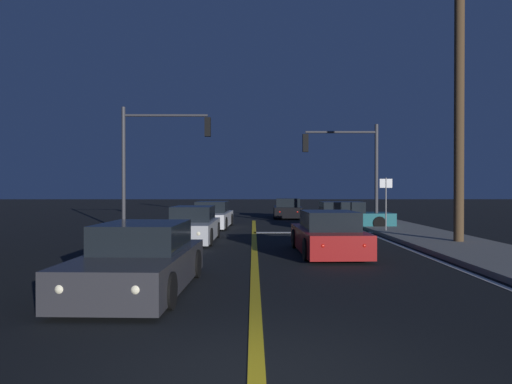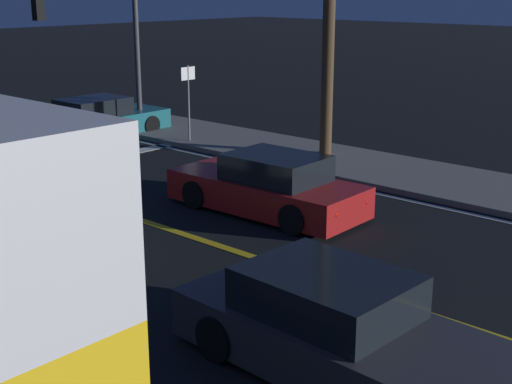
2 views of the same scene
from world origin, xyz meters
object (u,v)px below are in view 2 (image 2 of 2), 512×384
(car_distant_tail_red, at_px, (269,187))
(car_mid_block_teal, at_px, (99,120))
(car_side_waiting_charcoal, at_px, (339,331))
(street_sign_corner, at_px, (188,92))
(traffic_signal_near_right, at_px, (101,29))

(car_distant_tail_red, xyz_separation_m, car_mid_block_teal, (2.40, 9.50, 0.00))
(car_distant_tail_red, relative_size, car_side_waiting_charcoal, 0.98)
(car_mid_block_teal, relative_size, street_sign_corner, 1.85)
(car_distant_tail_red, bearing_deg, traffic_signal_near_right, 73.13)
(car_distant_tail_red, distance_m, traffic_signal_near_right, 10.03)
(car_mid_block_teal, bearing_deg, traffic_signal_near_right, 20.17)
(car_side_waiting_charcoal, relative_size, car_mid_block_teal, 1.01)
(car_side_waiting_charcoal, bearing_deg, car_mid_block_teal, -113.31)
(car_mid_block_teal, bearing_deg, car_distant_tail_red, -15.63)
(street_sign_corner, bearing_deg, car_mid_block_teal, 111.82)
(car_distant_tail_red, bearing_deg, car_mid_block_teal, 74.02)
(car_distant_tail_red, relative_size, street_sign_corner, 1.83)
(car_mid_block_teal, height_order, street_sign_corner, street_sign_corner)
(car_side_waiting_charcoal, xyz_separation_m, car_mid_block_teal, (6.99, 14.69, -0.00))
(street_sign_corner, bearing_deg, car_distant_tail_red, -119.22)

